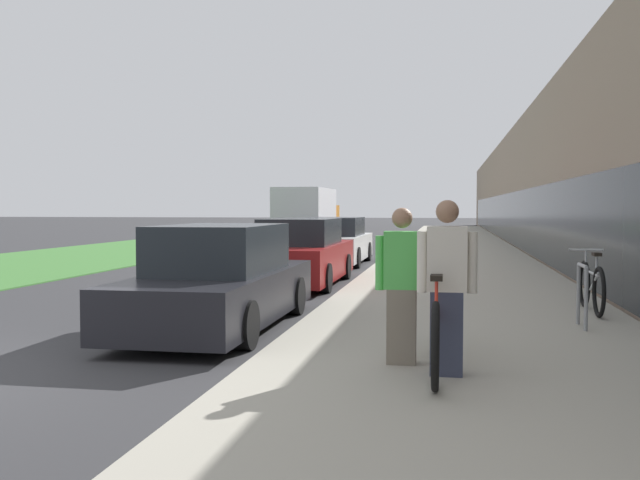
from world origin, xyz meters
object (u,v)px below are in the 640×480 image
tandem_bicycle (437,325)px  person_bystander (402,286)px  person_rider (447,287)px  parked_sedan_far (336,243)px  moving_truck (308,214)px  vintage_roadster_curbside (301,255)px  cruiser_bike_nearest (591,286)px  parked_sedan_curbside (220,282)px  bike_rack_hoop (582,289)px

tandem_bicycle → person_bystander: (-0.36, 0.06, 0.38)m
tandem_bicycle → person_bystander: 0.53m
person_rider → parked_sedan_far: (-3.30, 14.34, -0.30)m
moving_truck → vintage_roadster_curbside: bearing=-79.2°
person_bystander → parked_sedan_far: 14.21m
tandem_bicycle → vintage_roadster_curbside: vintage_roadster_curbside is taller
tandem_bicycle → cruiser_bike_nearest: bearing=61.6°
cruiser_bike_nearest → parked_sedan_curbside: bearing=-162.0°
bike_rack_hoop → vintage_roadster_curbside: size_ratio=0.18×
parked_sedan_curbside → parked_sedan_far: size_ratio=1.01×
person_rider → parked_sedan_far: bearing=103.0°
parked_sedan_curbside → parked_sedan_far: bearing=90.7°
person_rider → parked_sedan_curbside: person_rider is taller
tandem_bicycle → cruiser_bike_nearest: 4.73m
person_rider → bike_rack_hoop: (1.76, 3.03, -0.32)m
parked_sedan_curbside → vintage_roadster_curbside: bearing=90.3°
bike_rack_hoop → cruiser_bike_nearest: cruiser_bike_nearest is taller
person_bystander → bike_rack_hoop: size_ratio=1.88×
person_rider → moving_truck: moving_truck is taller
cruiser_bike_nearest → moving_truck: 27.10m
bike_rack_hoop → cruiser_bike_nearest: 1.54m
tandem_bicycle → parked_sedan_curbside: bearing=141.4°
person_rider → parked_sedan_far: size_ratio=0.35×
person_bystander → cruiser_bike_nearest: size_ratio=0.85×
person_bystander → parked_sedan_far: size_ratio=0.34×
person_rider → parked_sedan_curbside: (-3.15, 2.79, -0.29)m
person_bystander → vintage_roadster_curbside: size_ratio=0.34×
vintage_roadster_curbside → parked_sedan_far: size_ratio=0.99×
cruiser_bike_nearest → moving_truck: moving_truck is taller
tandem_bicycle → parked_sedan_far: parked_sedan_far is taller
parked_sedan_curbside → moving_truck: (-4.11, 27.13, 0.71)m
cruiser_bike_nearest → vintage_roadster_curbside: 6.67m
person_rider → bike_rack_hoop: size_ratio=1.97×
vintage_roadster_curbside → tandem_bicycle: bearing=-69.3°
parked_sedan_curbside → vintage_roadster_curbside: parked_sedan_curbside is taller
tandem_bicycle → parked_sedan_curbside: 3.91m
tandem_bicycle → bike_rack_hoop: 3.26m
bike_rack_hoop → parked_sedan_far: 12.39m
bike_rack_hoop → vintage_roadster_curbside: 7.38m
tandem_bicycle → person_rider: size_ratio=1.68×
vintage_roadster_curbside → parked_sedan_far: vintage_roadster_curbside is taller
vintage_roadster_curbside → parked_sedan_far: 5.83m
tandem_bicycle → parked_sedan_curbside: (-3.06, 2.44, 0.13)m
person_rider → person_bystander: size_ratio=1.05×
person_rider → moving_truck: bearing=103.6°
tandem_bicycle → person_rider: 0.56m
parked_sedan_curbside → moving_truck: 27.44m
moving_truck → tandem_bicycle: bearing=-76.4°
tandem_bicycle → parked_sedan_far: (-3.21, 13.99, 0.12)m
person_bystander → parked_sedan_far: person_bystander is taller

